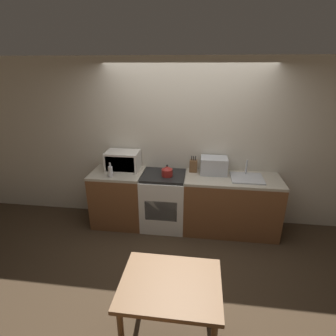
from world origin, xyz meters
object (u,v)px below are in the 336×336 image
Objects in this scene: bottle at (110,171)px; kettle at (167,171)px; microwave at (123,161)px; toaster_oven at (214,166)px; stove_range at (164,201)px; dining_table at (170,293)px.

kettle is at bearing 9.10° from bottle.
microwave reaches higher than bottle.
toaster_oven reaches higher than bottle.
toaster_oven is (1.43, 0.03, -0.02)m from microwave.
stove_range reaches higher than dining_table.
bottle is 0.26× the size of dining_table.
kettle is 0.73m from toaster_oven.
toaster_oven is at bearing 79.10° from dining_table.
kettle is 0.82× the size of bottle.
microwave is 2.37m from dining_table.
bottle is at bearing -167.00° from stove_range.
microwave is 0.61× the size of dining_table.
microwave is 1.43m from toaster_oven.
stove_range is 2.03m from dining_table.
dining_table is (0.29, -1.94, -0.32)m from kettle.
stove_range is 2.21× the size of toaster_oven.
dining_table is (-0.41, -2.13, -0.37)m from toaster_oven.
kettle reaches higher than stove_range.
bottle reaches higher than dining_table.
kettle is 0.35× the size of microwave.
dining_table is at bearing -80.00° from stove_range.
kettle is 0.21× the size of dining_table.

